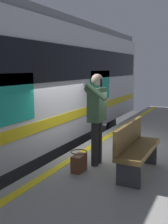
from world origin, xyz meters
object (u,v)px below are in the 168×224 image
at_px(train_carriage, 24,79).
at_px(passenger, 97,112).
at_px(handbag, 79,162).
at_px(bench, 136,147).

relative_size(train_carriage, passenger, 7.28).
distance_m(train_carriage, passenger, 3.27).
bearing_deg(handbag, bench, 111.09).
xyz_separation_m(handbag, bench, (-0.36, 0.94, 0.32)).
bearing_deg(train_carriage, handbag, 54.90).
bearing_deg(train_carriage, bench, 66.89).
xyz_separation_m(passenger, bench, (0.12, 0.81, -0.55)).
xyz_separation_m(train_carriage, bench, (1.58, 3.69, -1.04)).
distance_m(passenger, handbag, 1.00).
bearing_deg(passenger, train_carriage, -116.75).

